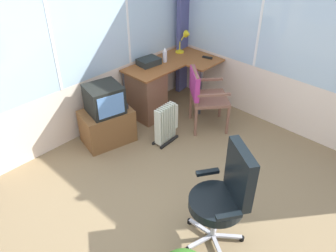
{
  "coord_description": "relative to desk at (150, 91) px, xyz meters",
  "views": [
    {
      "loc": [
        -1.8,
        -1.51,
        2.76
      ],
      "look_at": [
        0.51,
        0.68,
        0.59
      ],
      "focal_mm": 36.56,
      "sensor_mm": 36.0,
      "label": 1
    }
  ],
  "objects": [
    {
      "name": "desk",
      "position": [
        0.0,
        0.0,
        0.0
      ],
      "size": [
        1.32,
        0.85,
        0.74
      ],
      "color": "brown",
      "rests_on": "ground"
    },
    {
      "name": "tv_on_stand",
      "position": [
        -0.84,
        -0.07,
        -0.04
      ],
      "size": [
        0.72,
        0.57,
        0.82
      ],
      "color": "brown",
      "rests_on": "ground"
    },
    {
      "name": "wooden_armchair",
      "position": [
        0.26,
        -0.74,
        0.15
      ],
      "size": [
        0.68,
        0.68,
        0.87
      ],
      "color": "brown",
      "rests_on": "ground"
    },
    {
      "name": "ground",
      "position": [
        -1.19,
        -1.7,
        -0.43
      ],
      "size": [
        5.47,
        5.0,
        0.06
      ],
      "primitive_type": "cube",
      "color": "olive"
    },
    {
      "name": "space_heater",
      "position": [
        -0.3,
        -0.63,
        -0.13
      ],
      "size": [
        0.4,
        0.19,
        0.54
      ],
      "color": "silver",
      "rests_on": "ground"
    },
    {
      "name": "tv_remote",
      "position": [
        0.87,
        -0.34,
        0.35
      ],
      "size": [
        0.09,
        0.16,
        0.02
      ],
      "primitive_type": "cube",
      "rotation": [
        0.0,
        0.0,
        0.31
      ],
      "color": "black",
      "rests_on": "desk"
    },
    {
      "name": "office_chair",
      "position": [
        -1.08,
        -2.1,
        0.2
      ],
      "size": [
        0.6,
        0.61,
        1.05
      ],
      "color": "#B7B7BF",
      "rests_on": "ground"
    },
    {
      "name": "spray_bottle",
      "position": [
        0.35,
        0.03,
        0.44
      ],
      "size": [
        0.06,
        0.06,
        0.22
      ],
      "color": "silver",
      "rests_on": "desk"
    },
    {
      "name": "east_window_panel",
      "position": [
        1.07,
        -1.7,
        0.99
      ],
      "size": [
        0.07,
        4.0,
        2.79
      ],
      "color": "beige",
      "rests_on": "ground"
    },
    {
      "name": "paper_tray",
      "position": [
        0.12,
        0.12,
        0.38
      ],
      "size": [
        0.32,
        0.26,
        0.09
      ],
      "primitive_type": "cube",
      "rotation": [
        0.0,
        0.0,
        -0.1
      ],
      "color": "#232A28",
      "rests_on": "desk"
    },
    {
      "name": "curtain_corner",
      "position": [
        0.94,
        0.21,
        0.95
      ],
      "size": [
        0.28,
        0.11,
        2.69
      ],
      "primitive_type": "cube",
      "rotation": [
        0.0,
        0.0,
        0.14
      ],
      "color": "#4A4E83",
      "rests_on": "ground"
    },
    {
      "name": "north_window_panel",
      "position": [
        -1.19,
        0.34,
        0.99
      ],
      "size": [
        4.47,
        0.07,
        2.79
      ],
      "color": "beige",
      "rests_on": "ground"
    },
    {
      "name": "desk_lamp",
      "position": [
        0.84,
        0.05,
        0.55
      ],
      "size": [
        0.23,
        0.2,
        0.34
      ],
      "color": "yellow",
      "rests_on": "desk"
    }
  ]
}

